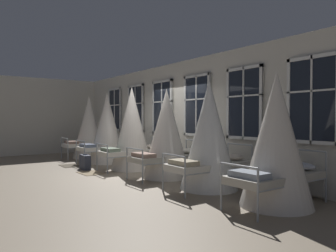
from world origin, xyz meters
The scene contains 13 objects.
ground centered at (0.00, 0.00, 0.00)m, with size 24.82×24.82×0.00m, color gray.
back_wall_with_windows centered at (0.00, 1.26, 1.64)m, with size 13.41×0.10×3.28m, color beige.
end_wall_left centered at (-6.70, -1.44, 1.64)m, with size 0.10×6.30×3.28m, color beige.
window_bank centered at (0.00, 1.14, 1.12)m, with size 9.75×0.10×2.72m.
cot_first centered at (-4.34, 0.04, 1.18)m, with size 1.29×1.98×2.45m.
cot_second centered at (-2.60, 0.01, 1.18)m, with size 1.29×1.98×2.46m.
cot_third centered at (-0.82, 0.00, 1.21)m, with size 1.29×2.00×2.52m.
cot_fourth centered at (0.91, 0.08, 1.13)m, with size 1.29×1.98×2.34m.
cot_fifth centered at (2.58, 0.05, 1.16)m, with size 1.29×1.98×2.41m.
cot_sixth centered at (4.33, 0.04, 1.15)m, with size 1.29×1.98×2.39m.
rug_second centered at (-2.60, -1.31, 0.01)m, with size 0.80×0.56×0.01m, color brown.
rug_third centered at (-0.87, -1.31, 0.01)m, with size 0.80×0.56×0.01m, color #8E7A5B.
suitcase_dark centered at (-1.61, -1.18, 0.22)m, with size 0.57×0.26×0.47m.
Camera 1 is at (7.88, -4.84, 1.57)m, focal length 34.75 mm.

